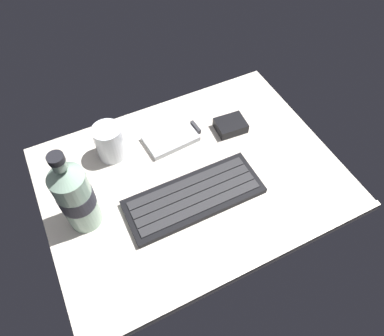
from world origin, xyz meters
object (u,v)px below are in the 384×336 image
(juice_cup, at_px, (110,143))
(keyboard, at_px, (194,197))
(charger_block, at_px, (231,125))
(water_bottle, at_px, (75,195))
(handheld_device, at_px, (173,137))

(juice_cup, bearing_deg, keyboard, -58.82)
(keyboard, relative_size, charger_block, 4.14)
(water_bottle, relative_size, charger_block, 2.97)
(juice_cup, bearing_deg, water_bottle, -126.96)
(water_bottle, distance_m, charger_block, 0.40)
(handheld_device, bearing_deg, water_bottle, -154.93)
(charger_block, bearing_deg, keyboard, -140.42)
(keyboard, height_order, water_bottle, water_bottle)
(juice_cup, relative_size, water_bottle, 0.41)
(keyboard, xyz_separation_m, juice_cup, (-0.11, 0.19, 0.03))
(juice_cup, bearing_deg, charger_block, -10.48)
(keyboard, bearing_deg, handheld_device, 80.48)
(handheld_device, xyz_separation_m, water_bottle, (-0.24, -0.11, 0.08))
(handheld_device, bearing_deg, juice_cup, 171.77)
(keyboard, bearing_deg, juice_cup, 121.18)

